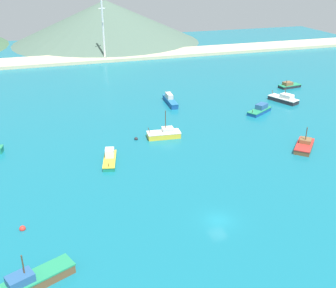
# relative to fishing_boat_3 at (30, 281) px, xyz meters

# --- Properties ---
(ground) EXTENTS (260.00, 280.00, 0.50)m
(ground) POSITION_rel_fishing_boat_3_xyz_m (27.15, 35.85, -1.12)
(ground) COLOR #146B7F
(fishing_boat_3) EXTENTS (10.67, 6.62, 5.01)m
(fishing_boat_3) POSITION_rel_fishing_boat_3_xyz_m (0.00, 0.00, 0.00)
(fishing_boat_3) COLOR brown
(fishing_boat_3) RESTS_ON ground
(fishing_boat_4) EXTENTS (4.04, 8.20, 2.52)m
(fishing_boat_4) POSITION_rel_fishing_boat_3_xyz_m (14.94, 30.21, -0.08)
(fishing_boat_4) COLOR #198466
(fishing_boat_4) RESTS_ON ground
(fishing_boat_5) EXTENTS (6.14, 8.90, 6.24)m
(fishing_boat_5) POSITION_rel_fishing_boat_3_xyz_m (67.64, 52.51, 0.02)
(fishing_boat_5) COLOR #232328
(fishing_boat_5) RESTS_ON ground
(fishing_boat_7) EXTENTS (7.46, 7.71, 4.66)m
(fishing_boat_7) POSITION_rel_fishing_boat_3_xyz_m (54.76, 24.20, -0.16)
(fishing_boat_7) COLOR brown
(fishing_boat_7) RESTS_ON ground
(fishing_boat_10) EXTENTS (7.24, 3.62, 1.86)m
(fishing_boat_10) POSITION_rel_fishing_boat_3_xyz_m (76.89, 64.35, -0.19)
(fishing_boat_10) COLOR #232328
(fishing_boat_10) RESTS_ON ground
(fishing_boat_11) EXTENTS (8.18, 6.40, 2.23)m
(fishing_boat_11) POSITION_rel_fishing_boat_3_xyz_m (56.88, 46.66, -0.06)
(fishing_boat_11) COLOR #14478C
(fishing_boat_11) RESTS_ON ground
(fishing_boat_12) EXTENTS (7.54, 3.58, 6.28)m
(fishing_boat_12) POSITION_rel_fishing_boat_3_xyz_m (28.62, 38.64, -0.01)
(fishing_boat_12) COLOR gold
(fishing_boat_12) RESTS_ON ground
(fishing_boat_14) EXTENTS (2.41, 10.02, 2.59)m
(fishing_boat_14) POSITION_rel_fishing_boat_3_xyz_m (37.02, 60.66, 0.07)
(fishing_boat_14) COLOR #14478C
(fishing_boat_14) RESTS_ON ground
(buoy_0) EXTENTS (0.83, 0.83, 0.83)m
(buoy_0) POSITION_rel_fishing_boat_3_xyz_m (22.36, 39.34, -0.73)
(buoy_0) COLOR #232328
(buoy_0) RESTS_ON ground
(buoy_2) EXTENTS (0.92, 0.92, 0.92)m
(buoy_2) POSITION_rel_fishing_boat_3_xyz_m (-1.10, 12.36, -0.71)
(buoy_2) COLOR red
(buoy_2) RESTS_ON ground
(beach_strip) EXTENTS (247.00, 15.16, 1.20)m
(beach_strip) POSITION_rel_fishing_boat_3_xyz_m (27.15, 122.24, -0.27)
(beach_strip) COLOR beige
(beach_strip) RESTS_ON ground
(hill_central) EXTENTS (88.79, 88.79, 19.21)m
(hill_central) POSITION_rel_fishing_boat_3_xyz_m (36.71, 159.44, 8.74)
(hill_central) COLOR #4C6656
(hill_central) RESTS_ON ground
(radio_tower) EXTENTS (2.38, 1.90, 23.81)m
(radio_tower) POSITION_rel_fishing_boat_3_xyz_m (28.89, 119.27, 11.27)
(radio_tower) COLOR silver
(radio_tower) RESTS_ON ground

